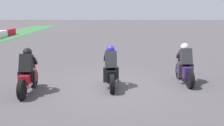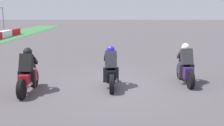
# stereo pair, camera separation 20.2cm
# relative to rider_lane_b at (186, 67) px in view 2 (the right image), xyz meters

# --- Properties ---
(ground_plane) EXTENTS (120.00, 120.00, 0.00)m
(ground_plane) POSITION_rel_rider_lane_b_xyz_m (-0.52, 2.70, -0.62)
(ground_plane) COLOR #494448
(rider_lane_b) EXTENTS (2.04, 0.55, 1.51)m
(rider_lane_b) POSITION_rel_rider_lane_b_xyz_m (0.00, 0.00, 0.00)
(rider_lane_b) COLOR black
(rider_lane_b) RESTS_ON ground_plane
(rider_lane_c) EXTENTS (2.04, 0.55, 1.51)m
(rider_lane_c) POSITION_rel_rider_lane_b_xyz_m (-0.61, 2.78, 0.00)
(rider_lane_c) COLOR black
(rider_lane_c) RESTS_ON ground_plane
(rider_lane_d) EXTENTS (2.04, 0.54, 1.51)m
(rider_lane_d) POSITION_rel_rider_lane_b_xyz_m (-1.27, 5.52, 0.00)
(rider_lane_d) COLOR black
(rider_lane_d) RESTS_ON ground_plane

